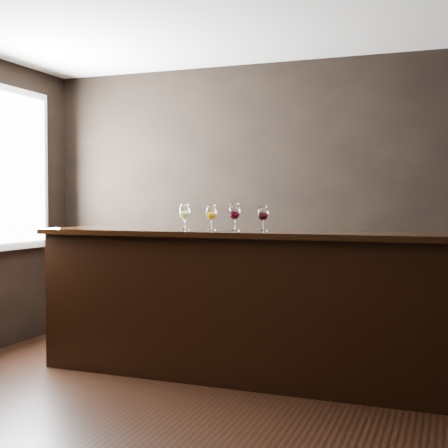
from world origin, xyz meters
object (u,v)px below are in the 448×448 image
(glass_amber, at_px, (211,213))
(glass_red_a, at_px, (234,212))
(back_bar_shelf, at_px, (256,300))
(glass_white, at_px, (185,212))
(bar_counter, at_px, (239,306))
(glass_red_b, at_px, (263,214))

(glass_amber, distance_m, glass_red_a, 0.20)
(back_bar_shelf, relative_size, glass_white, 12.34)
(glass_amber, xyz_separation_m, glass_red_a, (0.20, -0.01, 0.01))
(back_bar_shelf, bearing_deg, glass_white, -106.49)
(bar_counter, relative_size, glass_white, 15.39)
(back_bar_shelf, xyz_separation_m, glass_red_a, (0.13, -1.03, 0.86))
(back_bar_shelf, xyz_separation_m, glass_white, (-0.31, -1.03, 0.86))
(bar_counter, bearing_deg, glass_red_a, -136.58)
(bar_counter, height_order, glass_white, glass_white)
(glass_amber, bearing_deg, glass_red_b, 2.55)
(glass_red_a, bearing_deg, glass_white, -179.64)
(bar_counter, distance_m, glass_white, 0.89)
(glass_amber, bearing_deg, glass_white, -177.13)
(glass_white, bearing_deg, glass_red_a, 0.36)
(glass_red_a, distance_m, glass_red_b, 0.23)
(glass_white, bearing_deg, glass_amber, 2.87)
(bar_counter, xyz_separation_m, glass_white, (-0.47, -0.03, 0.76))
(back_bar_shelf, bearing_deg, glass_red_a, -82.80)
(glass_white, bearing_deg, bar_counter, 3.82)
(glass_amber, bearing_deg, bar_counter, 4.75)
(bar_counter, bearing_deg, glass_white, -174.26)
(glass_red_a, relative_size, glass_red_b, 1.10)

